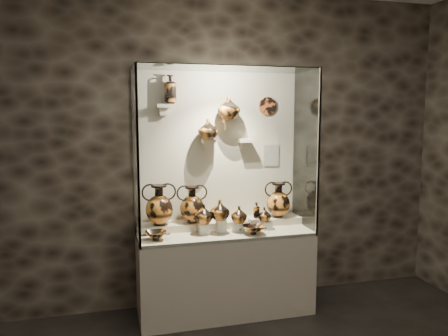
# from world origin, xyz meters

# --- Properties ---
(wall_back) EXTENTS (5.00, 0.02, 3.20)m
(wall_back) POSITION_xyz_m (0.00, 2.50, 1.60)
(wall_back) COLOR black
(wall_back) RESTS_ON ground
(plinth) EXTENTS (1.70, 0.60, 0.80)m
(plinth) POSITION_xyz_m (0.00, 2.18, 0.40)
(plinth) COLOR beige
(plinth) RESTS_ON floor
(front_tier) EXTENTS (1.68, 0.58, 0.03)m
(front_tier) POSITION_xyz_m (0.00, 2.18, 0.82)
(front_tier) COLOR beige
(front_tier) RESTS_ON plinth
(rear_tier) EXTENTS (1.70, 0.25, 0.10)m
(rear_tier) POSITION_xyz_m (0.00, 2.35, 0.85)
(rear_tier) COLOR beige
(rear_tier) RESTS_ON plinth
(back_panel) EXTENTS (1.70, 0.03, 1.60)m
(back_panel) POSITION_xyz_m (0.00, 2.50, 1.60)
(back_panel) COLOR beige
(back_panel) RESTS_ON plinth
(glass_front) EXTENTS (1.70, 0.01, 1.60)m
(glass_front) POSITION_xyz_m (0.00, 1.88, 1.60)
(glass_front) COLOR white
(glass_front) RESTS_ON plinth
(glass_left) EXTENTS (0.01, 0.60, 1.60)m
(glass_left) POSITION_xyz_m (-0.85, 2.18, 1.60)
(glass_left) COLOR white
(glass_left) RESTS_ON plinth
(glass_right) EXTENTS (0.01, 0.60, 1.60)m
(glass_right) POSITION_xyz_m (0.85, 2.18, 1.60)
(glass_right) COLOR white
(glass_right) RESTS_ON plinth
(glass_top) EXTENTS (1.70, 0.60, 0.01)m
(glass_top) POSITION_xyz_m (0.00, 2.18, 2.40)
(glass_top) COLOR white
(glass_top) RESTS_ON back_panel
(frame_post_left) EXTENTS (0.02, 0.02, 1.60)m
(frame_post_left) POSITION_xyz_m (-0.84, 1.89, 1.60)
(frame_post_left) COLOR gray
(frame_post_left) RESTS_ON plinth
(frame_post_right) EXTENTS (0.02, 0.02, 1.60)m
(frame_post_right) POSITION_xyz_m (0.84, 1.89, 1.60)
(frame_post_right) COLOR gray
(frame_post_right) RESTS_ON plinth
(pedestal_a) EXTENTS (0.09, 0.09, 0.10)m
(pedestal_a) POSITION_xyz_m (-0.22, 2.13, 0.88)
(pedestal_a) COLOR beige
(pedestal_a) RESTS_ON front_tier
(pedestal_b) EXTENTS (0.09, 0.09, 0.13)m
(pedestal_b) POSITION_xyz_m (-0.05, 2.13, 0.90)
(pedestal_b) COLOR beige
(pedestal_b) RESTS_ON front_tier
(pedestal_c) EXTENTS (0.09, 0.09, 0.09)m
(pedestal_c) POSITION_xyz_m (0.12, 2.13, 0.88)
(pedestal_c) COLOR beige
(pedestal_c) RESTS_ON front_tier
(pedestal_d) EXTENTS (0.09, 0.09, 0.12)m
(pedestal_d) POSITION_xyz_m (0.28, 2.13, 0.89)
(pedestal_d) COLOR beige
(pedestal_d) RESTS_ON front_tier
(pedestal_e) EXTENTS (0.09, 0.09, 0.08)m
(pedestal_e) POSITION_xyz_m (0.42, 2.13, 0.87)
(pedestal_e) COLOR beige
(pedestal_e) RESTS_ON front_tier
(bracket_ul) EXTENTS (0.14, 0.12, 0.04)m
(bracket_ul) POSITION_xyz_m (-0.55, 2.42, 2.05)
(bracket_ul) COLOR beige
(bracket_ul) RESTS_ON back_panel
(bracket_ca) EXTENTS (0.14, 0.12, 0.04)m
(bracket_ca) POSITION_xyz_m (-0.10, 2.42, 1.70)
(bracket_ca) COLOR beige
(bracket_ca) RESTS_ON back_panel
(bracket_cb) EXTENTS (0.10, 0.12, 0.04)m
(bracket_cb) POSITION_xyz_m (0.10, 2.42, 1.90)
(bracket_cb) COLOR beige
(bracket_cb) RESTS_ON back_panel
(bracket_cc) EXTENTS (0.14, 0.12, 0.04)m
(bracket_cc) POSITION_xyz_m (0.28, 2.42, 1.70)
(bracket_cc) COLOR beige
(bracket_cc) RESTS_ON back_panel
(amphora_left) EXTENTS (0.42, 0.42, 0.40)m
(amphora_left) POSITION_xyz_m (-0.62, 2.31, 1.10)
(amphora_left) COLOR orange
(amphora_left) RESTS_ON rear_tier
(amphora_mid) EXTENTS (0.38, 0.38, 0.37)m
(amphora_mid) POSITION_xyz_m (-0.30, 2.32, 1.08)
(amphora_mid) COLOR #C36B22
(amphora_mid) RESTS_ON rear_tier
(amphora_right) EXTENTS (0.35, 0.35, 0.36)m
(amphora_right) POSITION_xyz_m (0.62, 2.32, 1.08)
(amphora_right) COLOR orange
(amphora_right) RESTS_ON rear_tier
(jug_a) EXTENTS (0.24, 0.24, 0.19)m
(jug_a) POSITION_xyz_m (-0.22, 2.14, 1.02)
(jug_a) COLOR orange
(jug_a) RESTS_ON pedestal_a
(jug_b) EXTENTS (0.24, 0.24, 0.20)m
(jug_b) POSITION_xyz_m (-0.07, 2.11, 1.06)
(jug_b) COLOR #C36B22
(jug_b) RESTS_ON pedestal_b
(jug_c) EXTENTS (0.17, 0.17, 0.17)m
(jug_c) POSITION_xyz_m (0.12, 2.11, 1.00)
(jug_c) COLOR orange
(jug_c) RESTS_ON pedestal_c
(jug_e) EXTENTS (0.17, 0.17, 0.14)m
(jug_e) POSITION_xyz_m (0.40, 2.15, 0.98)
(jug_e) COLOR orange
(jug_e) RESTS_ON pedestal_e
(lekythos_small) EXTENTS (0.10, 0.10, 0.17)m
(lekythos_small) POSITION_xyz_m (0.31, 2.14, 1.04)
(lekythos_small) COLOR #C36B22
(lekythos_small) RESTS_ON pedestal_d
(kylix_left) EXTENTS (0.31, 0.28, 0.10)m
(kylix_left) POSITION_xyz_m (-0.69, 2.05, 0.88)
(kylix_left) COLOR #C36B22
(kylix_left) RESTS_ON front_tier
(kylix_right) EXTENTS (0.27, 0.24, 0.10)m
(kylix_right) POSITION_xyz_m (0.23, 2.00, 0.88)
(kylix_right) COLOR orange
(kylix_right) RESTS_ON front_tier
(lekythos_tall) EXTENTS (0.14, 0.14, 0.31)m
(lekythos_tall) POSITION_xyz_m (-0.48, 2.41, 2.22)
(lekythos_tall) COLOR orange
(lekythos_tall) RESTS_ON bracket_ul
(ovoid_vase_a) EXTENTS (0.22, 0.22, 0.21)m
(ovoid_vase_a) POSITION_xyz_m (-0.12, 2.37, 1.82)
(ovoid_vase_a) COLOR #C36B22
(ovoid_vase_a) RESTS_ON bracket_ca
(ovoid_vase_b) EXTENTS (0.24, 0.24, 0.23)m
(ovoid_vase_b) POSITION_xyz_m (0.09, 2.36, 2.03)
(ovoid_vase_b) COLOR #C36B22
(ovoid_vase_b) RESTS_ON bracket_cb
(wall_plate) EXTENTS (0.19, 0.02, 0.19)m
(wall_plate) POSITION_xyz_m (0.54, 2.47, 2.05)
(wall_plate) COLOR #B95324
(wall_plate) RESTS_ON back_panel
(info_placard) EXTENTS (0.17, 0.01, 0.23)m
(info_placard) POSITION_xyz_m (0.59, 2.47, 1.53)
(info_placard) COLOR beige
(info_placard) RESTS_ON back_panel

